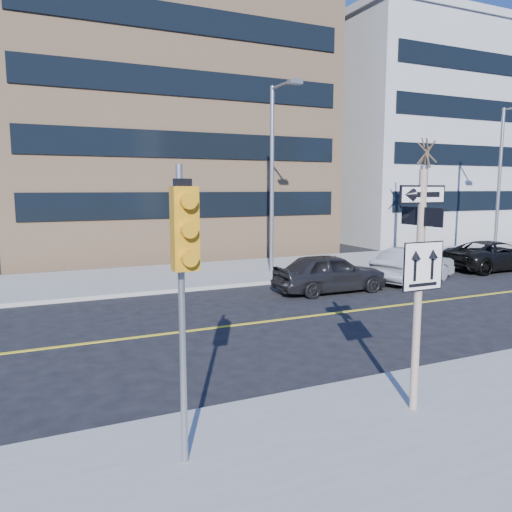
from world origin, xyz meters
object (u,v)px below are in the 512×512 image
traffic_signal (184,254)px  parked_car_a (330,273)px  sign_pole (419,275)px  streetlight_a (274,167)px  streetlight_b (504,171)px  street_tree_west (427,155)px  parked_car_c (494,255)px  parked_car_b (414,265)px

traffic_signal → parked_car_a: (8.32, 9.42, -2.30)m
sign_pole → traffic_signal: 4.05m
traffic_signal → streetlight_a: size_ratio=0.50×
traffic_signal → streetlight_a: 15.72m
streetlight_b → street_tree_west: bearing=173.8°
streetlight_a → traffic_signal: bearing=-120.8°
streetlight_a → street_tree_west: (9.00, 0.54, 0.77)m
street_tree_west → parked_car_c: bearing=-71.4°
traffic_signal → parked_car_a: 12.77m
sign_pole → parked_car_b: (8.56, 9.54, -1.73)m
parked_car_c → streetlight_b: streetlight_b is taller
sign_pole → parked_car_b: 12.93m
sign_pole → traffic_signal: bearing=-177.9°
sign_pole → street_tree_west: street_tree_west is taller
parked_car_c → parked_car_a: bearing=96.6°
sign_pole → parked_car_c: (14.16, 10.35, -1.74)m
streetlight_b → parked_car_c: bearing=-142.7°
parked_car_b → parked_car_c: 5.66m
sign_pole → street_tree_west: (13.00, 13.81, 3.09)m
streetlight_b → parked_car_b: bearing=-158.4°
traffic_signal → streetlight_a: bearing=59.2°
parked_car_a → streetlight_a: 5.68m
traffic_signal → parked_car_c: (18.16, 10.49, -2.33)m
street_tree_west → parked_car_a: bearing=-152.4°
streetlight_a → street_tree_west: size_ratio=1.26×
street_tree_west → traffic_signal: bearing=-140.6°
parked_car_a → streetlight_b: size_ratio=0.54×
parked_car_b → traffic_signal: bearing=109.1°
traffic_signal → parked_car_b: 16.03m
sign_pole → streetlight_a: size_ratio=0.51×
parked_car_b → parked_car_a: bearing=75.2°
sign_pole → parked_car_b: size_ratio=0.94×
parked_car_a → street_tree_west: (8.68, 4.54, 4.79)m
parked_car_a → streetlight_b: streetlight_b is taller
streetlight_a → streetlight_b: size_ratio=1.00×
traffic_signal → streetlight_b: streetlight_b is taller
parked_car_a → traffic_signal: bearing=139.9°
sign_pole → traffic_signal: size_ratio=1.02×
sign_pole → street_tree_west: 19.22m
parked_car_c → street_tree_west: size_ratio=0.79×
sign_pole → parked_car_a: sign_pole is taller
traffic_signal → parked_car_c: traffic_signal is taller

